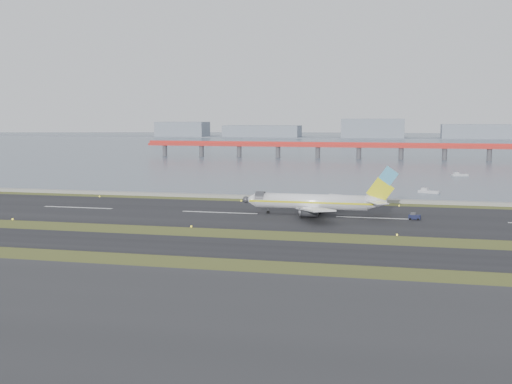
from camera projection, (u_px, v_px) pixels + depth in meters
ground at (180, 233)px, 136.02m from camera, size 1000.00×1000.00×0.00m
apron_strip at (34, 308)px, 82.82m from camera, size 1000.00×50.00×0.10m
taxiway_strip at (159, 244)px, 124.41m from camera, size 1000.00×18.00×0.10m
runway_strip at (220, 213)px, 165.04m from camera, size 1000.00×45.00×0.10m
seawall at (247, 197)px, 194.00m from camera, size 1000.00×2.50×1.00m
bay_water at (353, 144)px, 580.96m from camera, size 1400.00×800.00×1.30m
red_pier at (359, 146)px, 372.48m from camera, size 260.00×5.00×10.20m
far_shoreline at (376, 133)px, 731.94m from camera, size 1400.00×80.00×60.50m
airliner at (317, 202)px, 160.19m from camera, size 38.52×32.89×12.80m
pushback_tug at (414, 217)px, 153.52m from camera, size 2.94×1.98×1.75m
workboat_near at (428, 192)px, 207.44m from camera, size 7.12×4.56×1.65m
workboat_far at (459, 175)px, 266.50m from camera, size 6.96×4.05×1.61m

